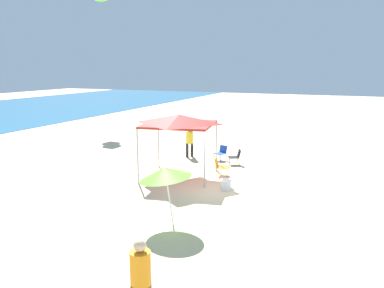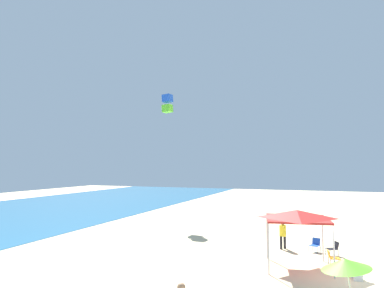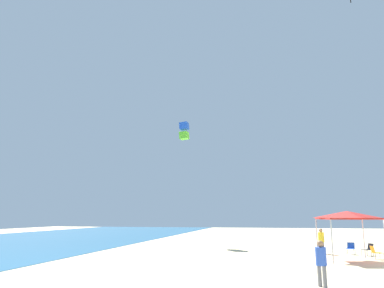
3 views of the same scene
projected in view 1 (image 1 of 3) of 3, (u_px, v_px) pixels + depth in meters
ground at (224, 192)px, 16.22m from camera, size 120.00×120.00×0.10m
canopy_tent at (179, 120)px, 17.84m from camera, size 3.53×3.60×3.00m
beach_umbrella at (165, 173)px, 12.34m from camera, size 1.75×1.76×2.14m
folding_chair_right_of_tent at (221, 152)px, 21.47m from camera, size 0.77×0.70×0.82m
folding_chair_left_of_tent at (220, 165)px, 18.53m from camera, size 0.63×0.71×0.82m
folding_chair_facing_ocean at (236, 156)px, 20.50m from camera, size 0.74×0.79×0.82m
cooler_box at (227, 185)px, 16.38m from camera, size 0.68×0.52×0.40m
person_by_tent at (190, 139)px, 22.14m from camera, size 0.42×0.42×1.78m
person_far_stroller at (141, 273)px, 7.74m from camera, size 0.44×0.43×1.80m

